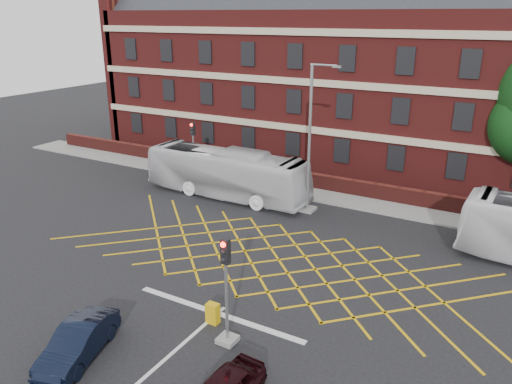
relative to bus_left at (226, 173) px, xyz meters
The scene contains 13 objects.
ground 11.45m from the bus_left, 49.39° to the right, with size 120.00×120.00×0.00m, color black.
victorian_building 16.61m from the bus_left, 60.33° to the left, with size 51.00×12.17×20.40m.
boundary_wall 8.66m from the bus_left, 30.76° to the left, with size 56.00×0.50×1.10m, color #4C1714.
far_pavement 8.27m from the bus_left, 24.69° to the left, with size 60.00×3.00×0.12m, color slate.
box_junction_hatching 10.04m from the bus_left, 41.83° to the right, with size 11.50×0.12×0.02m, color #CC990C.
stop_line 14.27m from the bus_left, 58.63° to the right, with size 8.00×0.30×0.02m, color silver.
bus_left is the anchor object (origin of this frame).
car_navy 17.53m from the bus_left, 74.75° to the right, with size 1.35×3.88×1.28m, color black.
traffic_light_near 16.09m from the bus_left, 57.01° to the right, with size 0.70×0.70×4.27m.
traffic_light_far 4.71m from the bus_left, 154.00° to the left, with size 0.70×0.70×4.27m.
street_lamp 6.09m from the bus_left, ahead, with size 2.25×1.00×9.04m.
direction_signs 6.68m from the bus_left, 162.05° to the left, with size 1.10×0.16×2.20m.
utility_cabinet 14.87m from the bus_left, 59.24° to the right, with size 0.50×0.36×0.86m, color #CB9D0B.
Camera 1 is at (10.19, -18.12, 11.70)m, focal length 35.00 mm.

